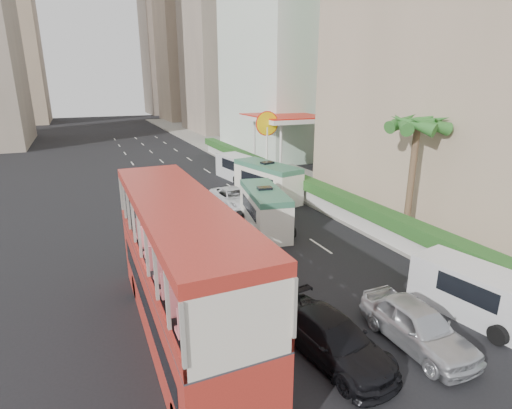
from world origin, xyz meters
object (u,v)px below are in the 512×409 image
shell_station (285,143)px  car_silver_lane_a (221,246)px  palm_tree (411,181)px  panel_van_near (478,293)px  car_silver_lane_b (415,344)px  minibus_far (267,181)px  minibus_near (264,210)px  car_black (331,356)px  double_decker_bus (181,272)px  panel_van_far (239,168)px  van_asset (234,207)px

shell_station → car_silver_lane_a: bearing=-127.6°
palm_tree → panel_van_near: bearing=-114.5°
car_silver_lane_b → minibus_far: minibus_far is taller
minibus_near → minibus_far: minibus_far is taller
palm_tree → car_black: bearing=-144.2°
car_black → palm_tree: bearing=28.4°
double_decker_bus → palm_tree: size_ratio=1.72×
panel_van_far → shell_station: size_ratio=0.66×
palm_tree → car_silver_lane_a: bearing=162.2°
car_silver_lane_b → van_asset: size_ratio=0.92×
shell_station → minibus_near: bearing=-121.8°
double_decker_bus → panel_van_far: bearing=64.0°
car_black → panel_van_far: 25.17m
double_decker_bus → van_asset: double_decker_bus is taller
minibus_far → double_decker_bus: bearing=-136.4°
minibus_far → palm_tree: (3.68, -10.65, 2.03)m
double_decker_bus → panel_van_far: 23.85m
car_black → shell_station: bearing=58.1°
panel_van_near → palm_tree: bearing=55.3°
car_black → panel_van_far: (6.30, 24.35, 1.06)m
car_silver_lane_b → car_silver_lane_a: bearing=107.4°
car_black → van_asset: (2.87, 16.61, 0.00)m
double_decker_bus → van_asset: bearing=62.8°
car_black → shell_station: 28.67m
car_black → double_decker_bus: bearing=137.1°
car_black → panel_van_near: panel_van_near is taller
car_black → minibus_near: (2.96, 11.58, 1.26)m
panel_van_far → shell_station: 6.03m
panel_van_far → palm_tree: bearing=-86.5°
panel_van_far → double_decker_bus: bearing=-123.4°
car_black → minibus_near: size_ratio=0.84×
van_asset → shell_station: size_ratio=0.60×
minibus_near → panel_van_far: minibus_near is taller
panel_van_far → palm_tree: (3.36, -17.39, 2.32)m
shell_station → van_asset: bearing=-133.9°
minibus_far → palm_tree: palm_tree is taller
double_decker_bus → panel_van_far: double_decker_bus is taller
palm_tree → shell_station: (2.20, 19.00, -0.63)m
van_asset → palm_tree: bearing=-58.9°
panel_van_near → shell_station: size_ratio=0.60×
van_asset → panel_van_near: (3.54, -16.81, 0.95)m
van_asset → shell_station: shell_station is taller
minibus_far → shell_station: size_ratio=0.76×
car_silver_lane_b → minibus_near: minibus_near is taller
van_asset → minibus_near: size_ratio=0.85×
minibus_near → panel_van_far: bearing=86.1°
double_decker_bus → car_silver_lane_a: size_ratio=2.49×
car_silver_lane_a → panel_van_far: size_ratio=0.83×
car_silver_lane_a → car_black: car_silver_lane_a is taller
double_decker_bus → panel_van_near: double_decker_bus is taller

